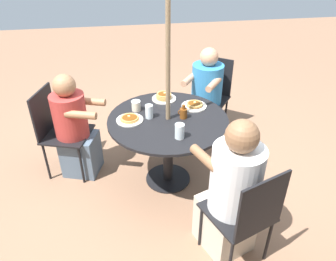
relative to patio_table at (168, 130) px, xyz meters
name	(u,v)px	position (x,y,z in m)	size (l,w,h in m)	color
ground_plane	(168,179)	(0.00, 0.00, -0.60)	(12.00, 12.00, 0.00)	#8C664C
patio_table	(168,130)	(0.00, 0.00, 0.00)	(1.11, 1.11, 0.72)	black
umbrella_pole	(168,78)	(0.00, 0.00, 0.52)	(0.04, 0.04, 2.24)	#846B4C
patio_chair_north	(211,92)	(-0.66, -0.88, -0.08)	(0.60, 0.60, 0.90)	black
diner_north	(205,99)	(-0.55, -0.74, -0.10)	(0.55, 0.58, 1.10)	#3D3D42
patio_chair_east	(58,127)	(1.05, -0.33, -0.08)	(0.54, 0.54, 0.90)	black
diner_east	(75,130)	(0.88, -0.28, -0.10)	(0.52, 0.44, 1.08)	slate
patio_chair_south	(247,213)	(-0.40, 1.03, -0.08)	(0.55, 0.55, 0.90)	black
diner_south	(231,195)	(-0.33, 0.87, -0.06)	(0.50, 0.55, 1.19)	beige
pancake_plate_a	(130,119)	(0.35, -0.02, 0.14)	(0.24, 0.24, 0.05)	silver
pancake_plate_b	(164,97)	(-0.02, -0.38, 0.15)	(0.24, 0.24, 0.07)	silver
pancake_plate_c	(194,105)	(-0.28, -0.19, 0.14)	(0.24, 0.24, 0.05)	silver
syrup_bottle	(183,113)	(-0.14, 0.01, 0.17)	(0.09, 0.07, 0.13)	brown
coffee_cup	(136,106)	(0.27, -0.20, 0.17)	(0.09, 0.09, 0.10)	beige
drinking_glass_a	(180,131)	(-0.05, 0.32, 0.19)	(0.08, 0.08, 0.13)	silver
drinking_glass_b	(149,112)	(0.17, -0.04, 0.19)	(0.07, 0.07, 0.13)	silver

